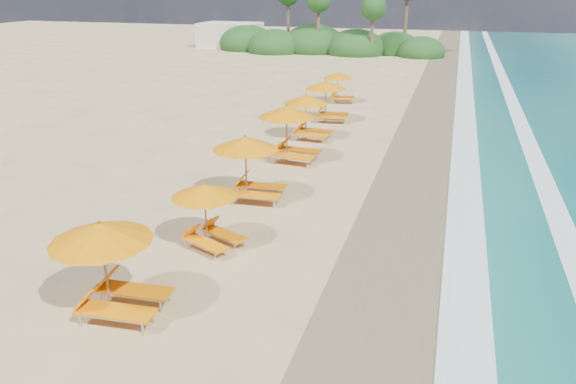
{
  "coord_description": "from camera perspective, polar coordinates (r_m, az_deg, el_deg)",
  "views": [
    {
      "loc": [
        4.64,
        -15.22,
        7.4
      ],
      "look_at": [
        0.0,
        0.0,
        1.2
      ],
      "focal_mm": 33.71,
      "sensor_mm": 36.0,
      "label": 1
    }
  ],
  "objects": [
    {
      "name": "station_6",
      "position": [
        23.59,
        0.3,
        6.57
      ],
      "size": [
        2.86,
        2.69,
        2.52
      ],
      "rotation": [
        0.0,
        0.0,
        -0.09
      ],
      "color": "olive",
      "rests_on": "ground"
    },
    {
      "name": "station_4",
      "position": [
        15.99,
        -8.33,
        -2.08
      ],
      "size": [
        2.6,
        2.57,
        2.0
      ],
      "rotation": [
        0.0,
        0.0,
        -0.4
      ],
      "color": "olive",
      "rests_on": "ground"
    },
    {
      "name": "ground",
      "position": [
        17.55,
        -0.0,
        -3.65
      ],
      "size": [
        160.0,
        160.0,
        0.0
      ],
      "primitive_type": "plane",
      "color": "#D8B27E",
      "rests_on": "ground"
    },
    {
      "name": "surf_foam",
      "position": [
        17.04,
        22.23,
        -6.07
      ],
      "size": [
        4.0,
        160.0,
        0.01
      ],
      "color": "white",
      "rests_on": "ground"
    },
    {
      "name": "wet_sand",
      "position": [
        16.94,
        13.11,
        -5.21
      ],
      "size": [
        4.0,
        160.0,
        0.01
      ],
      "primitive_type": "cube",
      "color": "olive",
      "rests_on": "ground"
    },
    {
      "name": "beach_building",
      "position": [
        68.87,
        -6.11,
        16.16
      ],
      "size": [
        7.0,
        5.0,
        2.8
      ],
      "primitive_type": "cube",
      "color": "beige",
      "rests_on": "ground"
    },
    {
      "name": "treeline",
      "position": [
        62.79,
        3.57,
        15.38
      ],
      "size": [
        25.8,
        8.8,
        9.74
      ],
      "color": "#163D14",
      "rests_on": "ground"
    },
    {
      "name": "station_5",
      "position": [
        19.29,
        -3.94,
        2.97
      ],
      "size": [
        2.73,
        2.55,
        2.42
      ],
      "rotation": [
        0.0,
        0.0,
        0.08
      ],
      "color": "olive",
      "rests_on": "ground"
    },
    {
      "name": "station_3",
      "position": [
        13.21,
        -18.09,
        -7.11
      ],
      "size": [
        2.73,
        2.56,
        2.41
      ],
      "rotation": [
        0.0,
        0.0,
        0.08
      ],
      "color": "olive",
      "rests_on": "ground"
    },
    {
      "name": "station_7",
      "position": [
        27.12,
        2.26,
        8.25
      ],
      "size": [
        2.59,
        2.42,
        2.31
      ],
      "rotation": [
        0.0,
        0.0,
        -0.07
      ],
      "color": "olive",
      "rests_on": "ground"
    },
    {
      "name": "station_8",
      "position": [
        30.81,
        4.32,
        9.84
      ],
      "size": [
        2.74,
        2.59,
        2.36
      ],
      "rotation": [
        0.0,
        0.0,
        0.12
      ],
      "color": "olive",
      "rests_on": "ground"
    },
    {
      "name": "station_9",
      "position": [
        36.03,
        5.53,
        11.15
      ],
      "size": [
        2.47,
        2.38,
        2.0
      ],
      "rotation": [
        0.0,
        0.0,
        0.24
      ],
      "color": "olive",
      "rests_on": "ground"
    }
  ]
}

